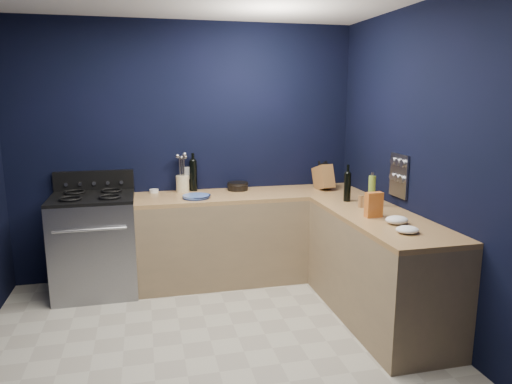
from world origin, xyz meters
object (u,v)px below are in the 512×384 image
object	(u,v)px
gas_range	(95,246)
knife_block	(323,178)
plate_stack	(196,197)
crouton_bag	(374,205)
utensil_crock	(183,184)

from	to	relation	value
gas_range	knife_block	bearing A→B (deg)	0.94
plate_stack	crouton_bag	world-z (taller)	crouton_bag
crouton_bag	plate_stack	bearing A→B (deg)	136.95
plate_stack	utensil_crock	xyz separation A→B (m)	(-0.10, 0.35, 0.07)
utensil_crock	crouton_bag	distance (m)	2.00
plate_stack	knife_block	xyz separation A→B (m)	(1.36, 0.14, 0.11)
plate_stack	crouton_bag	xyz separation A→B (m)	(1.33, -1.05, 0.09)
utensil_crock	crouton_bag	world-z (taller)	crouton_bag
gas_range	crouton_bag	distance (m)	2.62
plate_stack	knife_block	world-z (taller)	knife_block
gas_range	utensil_crock	bearing A→B (deg)	15.78
crouton_bag	gas_range	bearing A→B (deg)	148.56
plate_stack	utensil_crock	size ratio (longest dim) A/B	1.55
plate_stack	utensil_crock	bearing A→B (deg)	105.56
gas_range	knife_block	size ratio (longest dim) A/B	3.75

